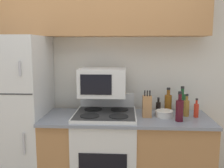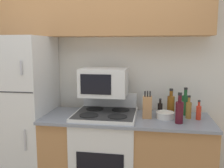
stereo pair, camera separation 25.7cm
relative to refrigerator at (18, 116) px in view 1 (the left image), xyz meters
name	(u,v)px [view 1 (the left image)]	position (x,y,z in m)	size (l,w,h in m)	color
wall_back	(100,76)	(0.88, 0.38, 0.40)	(8.00, 0.05, 2.55)	silver
lower_cabinets	(126,156)	(1.20, -0.04, -0.42)	(1.76, 0.65, 0.90)	#B27A47
refrigerator	(18,116)	(0.00, 0.00, 0.00)	(0.63, 0.71, 1.74)	silver
upper_cabinets	(98,6)	(0.88, 0.20, 1.20)	(2.39, 0.30, 0.65)	#B27A47
stove	(105,153)	(0.97, -0.05, -0.39)	(0.65, 0.63, 1.10)	silver
microwave	(103,82)	(0.93, 0.06, 0.38)	(0.50, 0.38, 0.30)	silver
knife_block	(147,106)	(1.41, -0.05, 0.14)	(0.09, 0.09, 0.28)	#B27A47
bowl	(164,113)	(1.59, -0.04, 0.06)	(0.19, 0.19, 0.07)	silver
bottle_vinegar	(187,108)	(1.83, 0.00, 0.12)	(0.06, 0.06, 0.24)	olive
bottle_wine_red	(179,110)	(1.72, -0.18, 0.15)	(0.08, 0.08, 0.30)	#470F19
bottle_whiskey	(168,103)	(1.66, 0.15, 0.14)	(0.08, 0.08, 0.28)	brown
bottle_hot_sauce	(196,110)	(1.93, -0.03, 0.11)	(0.05, 0.05, 0.20)	red
bottle_wine_green	(182,103)	(1.81, 0.13, 0.15)	(0.08, 0.08, 0.30)	#194C23
bottle_soy_sauce	(158,107)	(1.55, 0.09, 0.10)	(0.05, 0.05, 0.18)	black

